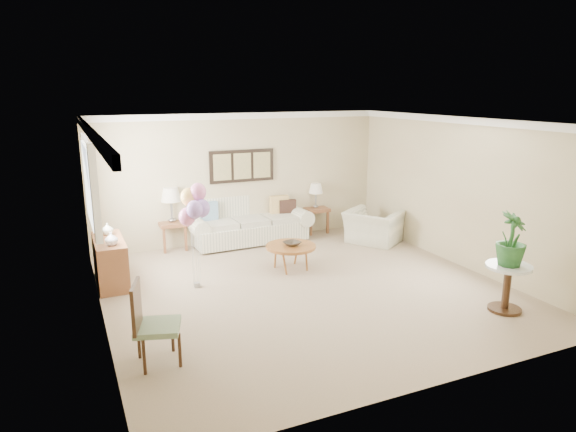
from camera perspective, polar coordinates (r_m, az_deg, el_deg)
The scene contains 18 objects.
ground_plane at distance 8.14m, azimuth 2.01°, elevation -8.10°, with size 6.00×6.00×0.00m, color tan.
room_shell at distance 7.72m, azimuth 1.07°, elevation 3.28°, with size 6.04×6.04×2.60m.
wall_art_triptych at distance 10.40m, azimuth -5.13°, elevation 5.56°, with size 1.35×0.06×0.65m.
sofa at distance 10.53m, azimuth -4.45°, elevation -0.89°, with size 2.55×1.02×0.93m.
end_table_left at distance 10.19m, azimuth -12.71°, elevation -1.10°, with size 0.52×0.47×0.56m.
end_table_right at distance 11.16m, azimuth 3.08°, elevation 0.49°, with size 0.51×0.46×0.56m.
lamp_left at distance 10.06m, azimuth -12.89°, elevation 2.21°, with size 0.38×0.38×0.67m.
lamp_right at distance 11.06m, azimuth 3.11°, elevation 3.00°, with size 0.30×0.30×0.53m.
coffee_table at distance 8.86m, azimuth 0.31°, elevation -3.47°, with size 0.87×0.87×0.44m.
decor_bowl at distance 8.81m, azimuth 0.46°, elevation -3.09°, with size 0.29×0.29×0.07m, color #2F271D.
armchair at distance 10.56m, azimuth 9.43°, elevation -1.20°, with size 1.02×0.89×0.66m, color beige.
side_table at distance 7.83m, azimuth 23.24°, elevation -6.18°, with size 0.63×0.63×0.68m.
potted_plant at distance 7.66m, azimuth 23.59°, elevation -2.38°, with size 0.42×0.42×0.75m, color #204E23.
accent_chair at distance 6.06m, azimuth -15.02°, elevation -11.28°, with size 0.61×0.61×1.00m.
credenza at distance 8.72m, azimuth -19.15°, elevation -4.79°, with size 0.46×1.20×0.74m.
vase_white at distance 8.25m, azimuth -19.04°, elevation -2.39°, with size 0.20×0.20×0.20m, color white.
vase_sage at distance 8.86m, azimuth -19.43°, elevation -1.36°, with size 0.19×0.19×0.19m, color silver.
balloon_cluster at distance 7.93m, azimuth -10.39°, elevation 1.18°, with size 0.49×0.50×1.66m.
Camera 1 is at (-3.33, -6.78, 3.05)m, focal length 32.00 mm.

